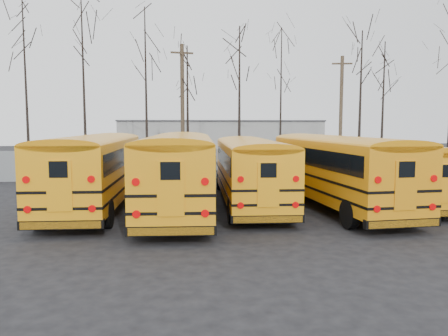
{
  "coord_description": "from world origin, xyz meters",
  "views": [
    {
      "loc": [
        -3.6,
        -17.52,
        3.76
      ],
      "look_at": [
        -1.01,
        3.43,
        1.6
      ],
      "focal_mm": 35.0,
      "sensor_mm": 36.0,
      "label": 1
    }
  ],
  "objects": [
    {
      "name": "ground",
      "position": [
        0.0,
        0.0,
        0.0
      ],
      "size": [
        120.0,
        120.0,
        0.0
      ],
      "primitive_type": "plane",
      "color": "black",
      "rests_on": "ground"
    },
    {
      "name": "fence",
      "position": [
        0.0,
        12.0,
        1.0
      ],
      "size": [
        40.0,
        0.04,
        2.0
      ],
      "primitive_type": "cube",
      "color": "gray",
      "rests_on": "ground"
    },
    {
      "name": "distant_building",
      "position": [
        2.0,
        32.0,
        2.0
      ],
      "size": [
        22.0,
        8.0,
        4.0
      ],
      "primitive_type": "cube",
      "color": "#A4A4A0",
      "rests_on": "ground"
    },
    {
      "name": "bus_a",
      "position": [
        -6.88,
        2.1,
        1.94
      ],
      "size": [
        3.31,
        11.97,
        3.31
      ],
      "rotation": [
        0.0,
        0.0,
        -0.05
      ],
      "color": "black",
      "rests_on": "ground"
    },
    {
      "name": "bus_b",
      "position": [
        -3.25,
        0.92,
        1.98
      ],
      "size": [
        3.56,
        12.22,
        3.38
      ],
      "rotation": [
        0.0,
        0.0,
        -0.07
      ],
      "color": "black",
      "rests_on": "ground"
    },
    {
      "name": "bus_c",
      "position": [
        0.01,
        1.94,
        1.83
      ],
      "size": [
        3.18,
        11.28,
        3.12
      ],
      "rotation": [
        0.0,
        0.0,
        -0.06
      ],
      "color": "black",
      "rests_on": "ground"
    },
    {
      "name": "bus_d",
      "position": [
        3.68,
        0.91,
        1.92
      ],
      "size": [
        3.44,
        11.86,
        3.28
      ],
      "rotation": [
        0.0,
        0.0,
        0.07
      ],
      "color": "black",
      "rests_on": "ground"
    },
    {
      "name": "bus_e",
      "position": [
        6.68,
        1.91,
        1.7
      ],
      "size": [
        2.99,
        10.52,
        2.91
      ],
      "rotation": [
        0.0,
        0.0,
        -0.06
      ],
      "color": "black",
      "rests_on": "ground"
    },
    {
      "name": "utility_pole_left",
      "position": [
        -2.63,
        16.46,
        5.01
      ],
      "size": [
        1.73,
        0.41,
        9.76
      ],
      "rotation": [
        0.0,
        0.0,
        0.17
      ],
      "color": "#443626",
      "rests_on": "ground"
    },
    {
      "name": "utility_pole_right",
      "position": [
        10.3,
        16.97,
        4.72
      ],
      "size": [
        1.63,
        0.4,
        9.19
      ],
      "rotation": [
        0.0,
        0.0,
        -0.17
      ],
      "color": "brown",
      "rests_on": "ground"
    },
    {
      "name": "tree_0",
      "position": [
        -13.85,
        15.76,
        6.42
      ],
      "size": [
        0.26,
        0.26,
        12.84
      ],
      "primitive_type": "cone",
      "color": "black",
      "rests_on": "ground"
    },
    {
      "name": "tree_1",
      "position": [
        -9.41,
        13.61,
        6.18
      ],
      "size": [
        0.26,
        0.26,
        12.35
      ],
      "primitive_type": "cone",
      "color": "black",
      "rests_on": "ground"
    },
    {
      "name": "tree_2",
      "position": [
        -5.42,
        17.5,
        6.34
      ],
      "size": [
        0.26,
        0.26,
        12.69
      ],
      "primitive_type": "cone",
      "color": "black",
      "rests_on": "ground"
    },
    {
      "name": "tree_3",
      "position": [
        -2.22,
        16.81,
        4.86
      ],
      "size": [
        0.26,
        0.26,
        9.72
      ],
      "primitive_type": "cone",
      "color": "black",
      "rests_on": "ground"
    },
    {
      "name": "tree_4",
      "position": [
        1.73,
        15.97,
        5.56
      ],
      "size": [
        0.26,
        0.26,
        11.12
      ],
      "primitive_type": "cone",
      "color": "black",
      "rests_on": "ground"
    },
    {
      "name": "tree_5",
      "position": [
        5.43,
        17.66,
        5.73
      ],
      "size": [
        0.26,
        0.26,
        11.45
      ],
      "primitive_type": "cone",
      "color": "black",
      "rests_on": "ground"
    },
    {
      "name": "tree_6",
      "position": [
        11.09,
        15.09,
        5.42
      ],
      "size": [
        0.26,
        0.26,
        10.83
      ],
      "primitive_type": "cone",
      "color": "black",
      "rests_on": "ground"
    },
    {
      "name": "tree_7",
      "position": [
        14.06,
        17.27,
        5.24
      ],
      "size": [
        0.26,
        0.26,
        10.48
      ],
      "primitive_type": "cone",
      "color": "black",
      "rests_on": "ground"
    }
  ]
}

